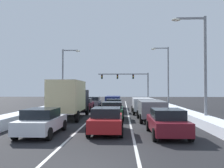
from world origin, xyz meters
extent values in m
plane|color=black|center=(0.00, 17.93, 0.00)|extent=(120.00, 120.00, 0.00)
cube|color=silver|center=(1.70, 22.41, 0.00)|extent=(0.14, 49.30, 0.01)
cube|color=silver|center=(-1.70, 22.41, 0.00)|extent=(0.14, 49.30, 0.01)
cube|color=silver|center=(7.00, 22.41, 0.31)|extent=(1.44, 49.30, 0.63)
cube|color=silver|center=(-7.00, 22.41, 0.37)|extent=(1.49, 49.30, 0.75)
cube|color=maroon|center=(3.62, 6.20, 0.63)|extent=(1.82, 4.50, 0.70)
cube|color=black|center=(3.62, 6.05, 1.23)|extent=(1.64, 2.20, 0.55)
cube|color=red|center=(2.92, 4.00, 0.75)|extent=(0.24, 0.08, 0.14)
cube|color=red|center=(4.31, 4.00, 0.75)|extent=(0.24, 0.08, 0.14)
cylinder|color=black|center=(2.73, 7.75, 0.33)|extent=(0.22, 0.66, 0.66)
cylinder|color=black|center=(4.51, 7.75, 0.33)|extent=(0.22, 0.66, 0.66)
cylinder|color=black|center=(2.73, 4.65, 0.33)|extent=(0.22, 0.66, 0.66)
cylinder|color=black|center=(4.51, 4.65, 0.33)|extent=(0.22, 0.66, 0.66)
cube|color=slate|center=(3.49, 12.64, 1.04)|extent=(1.95, 4.90, 1.25)
cube|color=black|center=(3.49, 10.23, 1.32)|extent=(1.56, 0.06, 0.55)
cube|color=red|center=(2.71, 10.24, 0.94)|extent=(0.20, 0.08, 0.28)
cube|color=red|center=(4.27, 10.24, 0.94)|extent=(0.20, 0.08, 0.28)
cylinder|color=black|center=(2.54, 14.34, 0.37)|extent=(0.25, 0.74, 0.74)
cylinder|color=black|center=(4.45, 14.34, 0.37)|extent=(0.25, 0.74, 0.74)
cylinder|color=black|center=(2.54, 10.94, 0.37)|extent=(0.25, 0.74, 0.74)
cylinder|color=black|center=(4.45, 10.94, 0.37)|extent=(0.25, 0.74, 0.74)
cube|color=#B7BABF|center=(3.22, 18.64, 1.04)|extent=(1.95, 4.90, 1.25)
cube|color=black|center=(3.22, 16.23, 1.32)|extent=(1.56, 0.06, 0.55)
cube|color=red|center=(2.44, 16.24, 0.94)|extent=(0.20, 0.08, 0.28)
cube|color=red|center=(4.00, 16.24, 0.94)|extent=(0.20, 0.08, 0.28)
cylinder|color=black|center=(2.26, 20.34, 0.37)|extent=(0.25, 0.74, 0.74)
cylinder|color=black|center=(4.17, 20.34, 0.37)|extent=(0.25, 0.74, 0.74)
cylinder|color=black|center=(2.26, 16.94, 0.37)|extent=(0.25, 0.74, 0.74)
cylinder|color=black|center=(4.17, 16.94, 0.37)|extent=(0.25, 0.74, 0.74)
cube|color=#937F60|center=(3.50, 25.15, 0.63)|extent=(1.82, 4.50, 0.70)
cube|color=black|center=(3.50, 25.00, 1.23)|extent=(1.64, 2.20, 0.55)
cube|color=red|center=(2.80, 22.95, 0.75)|extent=(0.24, 0.08, 0.14)
cube|color=red|center=(4.19, 22.95, 0.75)|extent=(0.24, 0.08, 0.14)
cylinder|color=black|center=(2.61, 26.70, 0.33)|extent=(0.22, 0.66, 0.66)
cylinder|color=black|center=(4.39, 26.70, 0.33)|extent=(0.22, 0.66, 0.66)
cylinder|color=black|center=(2.61, 23.60, 0.33)|extent=(0.22, 0.66, 0.66)
cylinder|color=black|center=(4.39, 23.60, 0.33)|extent=(0.22, 0.66, 0.66)
cube|color=maroon|center=(0.16, 7.04, 0.63)|extent=(1.82, 4.50, 0.70)
cube|color=black|center=(0.16, 6.89, 1.23)|extent=(1.64, 2.20, 0.55)
cube|color=red|center=(-0.53, 4.84, 0.75)|extent=(0.24, 0.08, 0.14)
cube|color=red|center=(0.85, 4.84, 0.75)|extent=(0.24, 0.08, 0.14)
cylinder|color=black|center=(-0.73, 8.59, 0.33)|extent=(0.22, 0.66, 0.66)
cylinder|color=black|center=(1.05, 8.59, 0.33)|extent=(0.22, 0.66, 0.66)
cylinder|color=black|center=(-0.73, 5.49, 0.33)|extent=(0.22, 0.66, 0.66)
cylinder|color=black|center=(1.05, 5.49, 0.33)|extent=(0.22, 0.66, 0.66)
cube|color=#1E5633|center=(0.22, 13.79, 0.63)|extent=(1.82, 4.50, 0.70)
cube|color=black|center=(0.22, 13.64, 1.23)|extent=(1.64, 2.20, 0.55)
cube|color=red|center=(-0.47, 11.59, 0.75)|extent=(0.24, 0.08, 0.14)
cube|color=red|center=(0.91, 11.59, 0.75)|extent=(0.24, 0.08, 0.14)
cylinder|color=black|center=(-0.67, 15.34, 0.33)|extent=(0.22, 0.66, 0.66)
cylinder|color=black|center=(1.11, 15.34, 0.33)|extent=(0.22, 0.66, 0.66)
cylinder|color=black|center=(-0.67, 12.24, 0.33)|extent=(0.22, 0.66, 0.66)
cylinder|color=black|center=(1.11, 12.24, 0.33)|extent=(0.22, 0.66, 0.66)
cube|color=#38383D|center=(0.15, 20.00, 0.63)|extent=(1.82, 4.50, 0.70)
cube|color=black|center=(0.15, 19.85, 1.23)|extent=(1.64, 2.20, 0.55)
cube|color=red|center=(-0.54, 17.80, 0.75)|extent=(0.24, 0.08, 0.14)
cube|color=red|center=(0.84, 17.80, 0.75)|extent=(0.24, 0.08, 0.14)
cylinder|color=black|center=(-0.74, 21.55, 0.33)|extent=(0.22, 0.66, 0.66)
cylinder|color=black|center=(1.04, 21.55, 0.33)|extent=(0.22, 0.66, 0.66)
cylinder|color=black|center=(-0.74, 18.45, 0.33)|extent=(0.22, 0.66, 0.66)
cylinder|color=black|center=(1.04, 18.45, 0.33)|extent=(0.22, 0.66, 0.66)
cube|color=navy|center=(-0.23, 26.14, 1.04)|extent=(1.95, 4.90, 1.25)
cube|color=black|center=(-0.23, 23.73, 1.32)|extent=(1.56, 0.06, 0.55)
cube|color=red|center=(-1.01, 23.74, 0.94)|extent=(0.20, 0.08, 0.28)
cube|color=red|center=(0.55, 23.74, 0.94)|extent=(0.20, 0.08, 0.28)
cylinder|color=black|center=(-1.18, 27.84, 0.37)|extent=(0.25, 0.74, 0.74)
cylinder|color=black|center=(0.73, 27.84, 0.37)|extent=(0.25, 0.74, 0.74)
cylinder|color=black|center=(-1.18, 24.44, 0.37)|extent=(0.25, 0.74, 0.74)
cylinder|color=black|center=(0.73, 24.44, 0.37)|extent=(0.25, 0.74, 0.74)
cube|color=silver|center=(-3.51, 6.21, 0.63)|extent=(1.82, 4.50, 0.70)
cube|color=black|center=(-3.51, 6.06, 1.23)|extent=(1.64, 2.20, 0.55)
cube|color=red|center=(-4.20, 4.01, 0.75)|extent=(0.24, 0.08, 0.14)
cube|color=red|center=(-2.82, 4.01, 0.75)|extent=(0.24, 0.08, 0.14)
cylinder|color=black|center=(-4.40, 7.76, 0.33)|extent=(0.22, 0.66, 0.66)
cylinder|color=black|center=(-2.62, 7.76, 0.33)|extent=(0.22, 0.66, 0.66)
cylinder|color=black|center=(-4.40, 4.66, 0.33)|extent=(0.22, 0.66, 0.66)
cylinder|color=black|center=(-2.62, 4.66, 0.33)|extent=(0.22, 0.66, 0.66)
cube|color=black|center=(-3.61, 16.54, 1.56)|extent=(2.35, 2.20, 2.00)
cube|color=#D1C18C|center=(-3.61, 12.94, 2.06)|extent=(2.35, 5.00, 2.60)
cylinder|color=black|center=(-4.73, 16.84, 0.46)|extent=(0.28, 0.92, 0.92)
cylinder|color=black|center=(-2.48, 16.84, 0.46)|extent=(0.28, 0.92, 0.92)
cylinder|color=black|center=(-4.73, 11.44, 0.46)|extent=(0.28, 0.92, 0.92)
cylinder|color=black|center=(-2.48, 11.44, 0.46)|extent=(0.28, 0.92, 0.92)
cube|color=maroon|center=(-3.58, 22.00, 0.63)|extent=(1.82, 4.50, 0.70)
cube|color=black|center=(-3.58, 21.85, 1.23)|extent=(1.64, 2.20, 0.55)
cube|color=red|center=(-4.27, 19.80, 0.75)|extent=(0.24, 0.08, 0.14)
cube|color=red|center=(-2.89, 19.80, 0.75)|extent=(0.24, 0.08, 0.14)
cylinder|color=black|center=(-4.47, 23.55, 0.33)|extent=(0.22, 0.66, 0.66)
cylinder|color=black|center=(-2.69, 23.55, 0.33)|extent=(0.22, 0.66, 0.66)
cylinder|color=black|center=(-4.47, 20.45, 0.33)|extent=(0.22, 0.66, 0.66)
cylinder|color=black|center=(-2.69, 20.45, 0.33)|extent=(0.22, 0.66, 0.66)
cube|color=slate|center=(-3.17, 28.13, 0.63)|extent=(1.82, 4.50, 0.70)
cube|color=black|center=(-3.17, 27.98, 1.23)|extent=(1.64, 2.20, 0.55)
cube|color=red|center=(-3.86, 25.93, 0.75)|extent=(0.24, 0.08, 0.14)
cube|color=red|center=(-2.48, 25.93, 0.75)|extent=(0.24, 0.08, 0.14)
cylinder|color=black|center=(-4.06, 29.68, 0.33)|extent=(0.22, 0.66, 0.66)
cylinder|color=black|center=(-2.28, 29.68, 0.33)|extent=(0.22, 0.66, 0.66)
cylinder|color=black|center=(-4.06, 26.58, 0.33)|extent=(0.22, 0.66, 0.66)
cylinder|color=black|center=(-2.28, 26.58, 0.33)|extent=(0.22, 0.66, 0.66)
cylinder|color=slate|center=(6.60, 44.82, 3.10)|extent=(0.28, 0.28, 6.20)
cube|color=slate|center=(1.20, 44.82, 5.95)|extent=(10.80, 0.20, 0.20)
cube|color=black|center=(3.40, 44.82, 5.38)|extent=(0.34, 0.34, 0.95)
sphere|color=#4C0A0A|center=(3.40, 44.63, 5.66)|extent=(0.22, 0.22, 0.22)
sphere|color=#F2AD14|center=(3.40, 44.63, 5.38)|extent=(0.22, 0.22, 0.22)
sphere|color=#0C3819|center=(3.40, 44.63, 5.09)|extent=(0.22, 0.22, 0.22)
cube|color=black|center=(0.00, 44.82, 5.38)|extent=(0.34, 0.34, 0.95)
sphere|color=#4C0A0A|center=(0.00, 44.63, 5.66)|extent=(0.22, 0.22, 0.22)
sphere|color=#F2AD14|center=(0.00, 44.63, 5.38)|extent=(0.22, 0.22, 0.22)
sphere|color=#0C3819|center=(0.00, 44.63, 5.09)|extent=(0.22, 0.22, 0.22)
cube|color=black|center=(-3.40, 44.82, 5.38)|extent=(0.34, 0.34, 0.95)
sphere|color=#4C0A0A|center=(-3.40, 44.63, 5.66)|extent=(0.22, 0.22, 0.22)
sphere|color=#F2AD14|center=(-3.40, 44.63, 5.38)|extent=(0.22, 0.22, 0.22)
sphere|color=#0C3819|center=(-3.40, 44.63, 5.09)|extent=(0.22, 0.22, 0.22)
cylinder|color=gray|center=(7.47, 11.20, 4.12)|extent=(0.22, 0.22, 8.25)
cube|color=gray|center=(6.37, 11.20, 8.10)|extent=(2.20, 0.14, 0.14)
ellipsoid|color=#EAE5C6|center=(5.27, 11.20, 8.00)|extent=(0.70, 0.36, 0.24)
cylinder|color=gray|center=(8.00, 29.13, 4.50)|extent=(0.22, 0.22, 9.01)
cube|color=gray|center=(6.90, 29.13, 8.86)|extent=(2.20, 0.14, 0.14)
ellipsoid|color=#EAE5C6|center=(5.80, 29.13, 8.76)|extent=(0.70, 0.36, 0.24)
cylinder|color=gray|center=(-7.51, 26.81, 4.20)|extent=(0.22, 0.22, 8.39)
cube|color=gray|center=(-6.41, 26.81, 8.24)|extent=(2.20, 0.14, 0.14)
ellipsoid|color=#EAE5C6|center=(-5.31, 26.81, 8.14)|extent=(0.70, 0.36, 0.24)
camera|label=1|loc=(1.13, -7.53, 2.60)|focal=38.69mm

